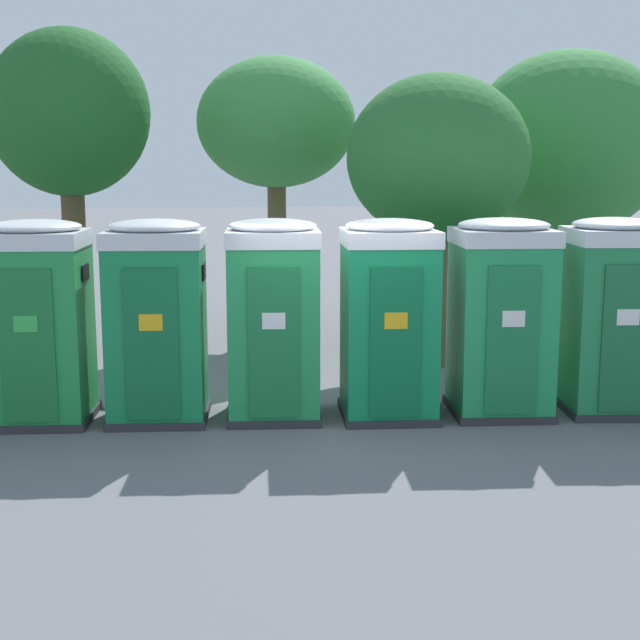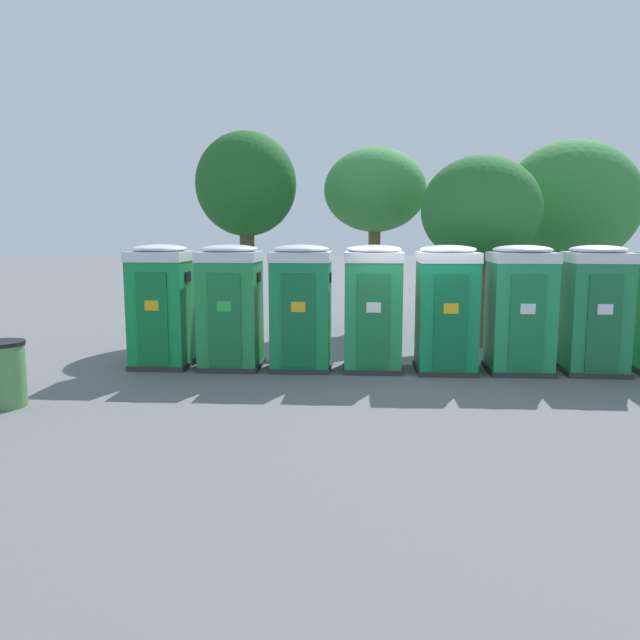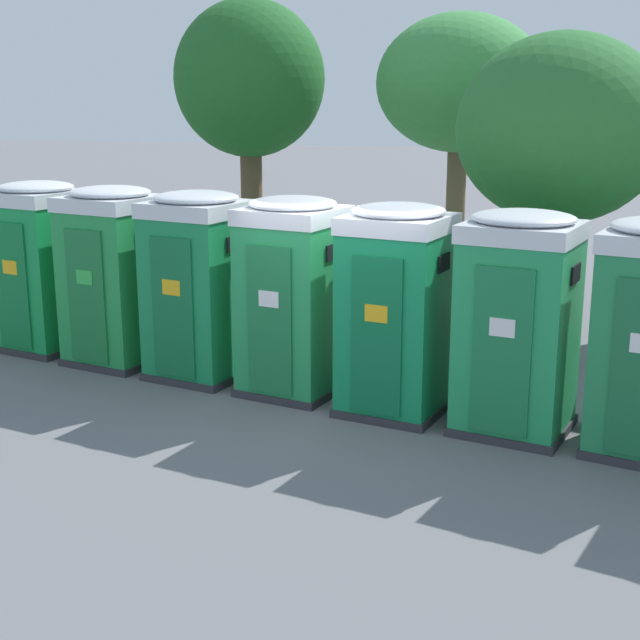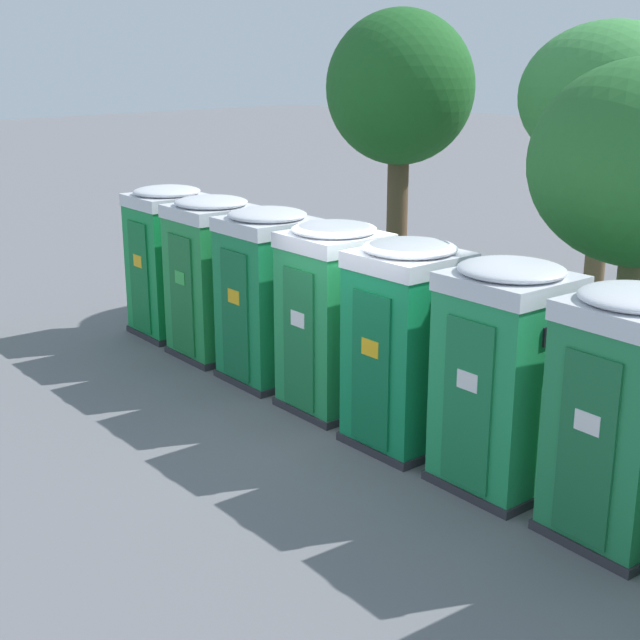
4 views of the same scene
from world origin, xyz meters
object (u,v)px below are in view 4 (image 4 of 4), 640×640
at_px(portapotty_6, 626,415).
at_px(portapotty_0, 170,260).
at_px(street_tree_3, 400,91).
at_px(portapotty_2, 268,295).
at_px(street_tree_0, 609,99).
at_px(portapotty_5, 505,375).
at_px(portapotty_3, 333,316).
at_px(portapotty_1, 213,276).
at_px(portapotty_4, 406,344).

bearing_deg(portapotty_6, portapotty_0, 171.25).
bearing_deg(portapotty_6, street_tree_3, 142.10).
relative_size(portapotty_2, street_tree_3, 0.47).
bearing_deg(street_tree_0, portapotty_5, -72.49).
bearing_deg(portapotty_5, portapotty_2, 171.28).
xyz_separation_m(portapotty_2, portapotty_5, (4.32, -0.66, -0.00)).
distance_m(portapotty_2, portapotty_3, 1.46).
height_order(portapotty_2, portapotty_6, same).
xyz_separation_m(portapotty_1, portapotty_3, (2.89, -0.41, 0.00)).
bearing_deg(portapotty_1, portapotty_0, 169.33).
height_order(portapotty_1, portapotty_6, same).
bearing_deg(portapotty_3, street_tree_3, 119.08).
distance_m(portapotty_0, portapotty_4, 5.83).
bearing_deg(portapotty_5, portapotty_0, 171.00).
bearing_deg(street_tree_0, street_tree_3, -167.63).
xyz_separation_m(portapotty_1, portapotty_6, (7.22, -1.06, 0.00)).
bearing_deg(street_tree_3, portapotty_0, -111.90).
relative_size(portapotty_1, portapotty_6, 1.00).
relative_size(portapotty_1, portapotty_5, 1.00).
height_order(portapotty_4, street_tree_3, street_tree_3).
height_order(portapotty_5, street_tree_0, street_tree_0).
height_order(portapotty_1, portapotty_3, same).
height_order(portapotty_0, portapotty_2, same).
bearing_deg(street_tree_0, portapotty_1, -126.68).
distance_m(portapotty_4, street_tree_3, 7.08).
height_order(portapotty_1, portapotty_4, same).
distance_m(portapotty_0, portapotty_2, 2.92).
relative_size(portapotty_2, portapotty_4, 1.00).
xyz_separation_m(portapotty_2, street_tree_3, (-1.22, 4.59, 2.72)).
bearing_deg(portapotty_3, street_tree_0, 80.15).
relative_size(street_tree_0, street_tree_3, 0.95).
distance_m(portapotty_4, portapotty_6, 2.92).
distance_m(portapotty_0, portapotty_6, 8.75).
relative_size(portapotty_2, portapotty_5, 1.00).
xyz_separation_m(portapotty_6, street_tree_3, (-6.99, 5.45, 2.72)).
bearing_deg(portapotty_6, portapotty_2, 171.59).
bearing_deg(portapotty_2, portapotty_0, 170.57).
bearing_deg(portapotty_4, street_tree_0, 94.46).
xyz_separation_m(portapotty_3, street_tree_0, (0.97, 5.60, 2.65)).
xyz_separation_m(portapotty_4, street_tree_0, (-0.46, 5.88, 2.65)).
relative_size(portapotty_1, portapotty_4, 1.00).
distance_m(portapotty_4, street_tree_0, 6.47).
height_order(portapotty_3, portapotty_5, same).
distance_m(portapotty_1, portapotty_3, 2.92).
distance_m(portapotty_1, portapotty_6, 7.29).
bearing_deg(portapotty_2, portapotty_4, -9.77).
distance_m(portapotty_2, portapotty_4, 2.92).
distance_m(portapotty_2, portapotty_5, 4.38).
xyz_separation_m(portapotty_3, portapotty_4, (1.43, -0.29, -0.00)).
bearing_deg(street_tree_0, portapotty_2, -114.14).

